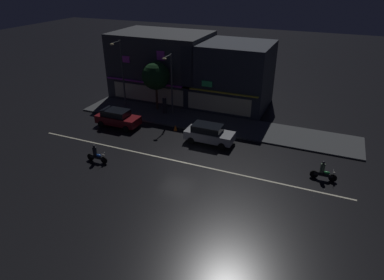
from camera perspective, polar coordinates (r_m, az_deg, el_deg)
ground_plane at (r=27.24m, az=-2.63°, el=-3.56°), size 140.00×140.00×0.00m
lane_divider_stripe at (r=27.23m, az=-2.63°, el=-3.55°), size 26.69×0.16×0.01m
sidewalk_far at (r=33.83m, az=3.22°, el=2.91°), size 28.09×4.48×0.14m
storefront_left_block at (r=37.83m, az=6.41°, el=10.89°), size 8.61×7.18×6.95m
storefront_center_block at (r=41.04m, az=-5.07°, el=12.55°), size 10.94×7.56×7.41m
streetlamp_west at (r=37.27m, az=-11.87°, el=11.68°), size 0.44×1.64×7.18m
streetlamp_mid at (r=34.44m, az=-3.65°, el=10.15°), size 0.44×1.64×6.30m
pedestrian_on_sidewalk at (r=35.79m, az=-4.66°, el=5.83°), size 0.41×0.41×1.85m
street_tree at (r=36.07m, az=-6.15°, el=10.73°), size 2.94×2.94×5.19m
parked_car_near_kerb at (r=33.73m, az=-12.49°, el=3.70°), size 4.30×1.98×1.67m
parked_car_trailing at (r=29.75m, az=2.88°, el=1.11°), size 4.30×1.98×1.67m
motorcycle_lead at (r=27.86m, az=-15.90°, el=-2.42°), size 1.90×0.60×1.52m
motorcycle_following at (r=26.40m, az=21.31°, el=-5.06°), size 1.90×0.60×1.52m
traffic_cone at (r=32.30m, az=-2.83°, el=2.11°), size 0.36×0.36×0.55m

